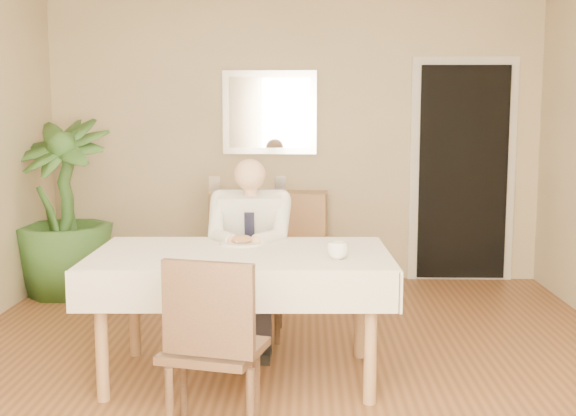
{
  "coord_description": "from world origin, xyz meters",
  "views": [
    {
      "loc": [
        0.12,
        -4.18,
        1.55
      ],
      "look_at": [
        0.0,
        0.35,
        0.95
      ],
      "focal_mm": 45.0,
      "sensor_mm": 36.0,
      "label": 1
    }
  ],
  "objects_px": {
    "chair_far": "(253,262)",
    "chair_near": "(212,341)",
    "coffee_mug": "(338,250)",
    "seated_man": "(249,244)",
    "dining_table": "(241,266)",
    "sideboard": "(269,237)",
    "potted_palm": "(62,208)"
  },
  "relations": [
    {
      "from": "dining_table",
      "to": "chair_near",
      "type": "relative_size",
      "value": 1.92
    },
    {
      "from": "sideboard",
      "to": "potted_palm",
      "type": "xyz_separation_m",
      "value": [
        -1.72,
        -0.52,
        0.33
      ]
    },
    {
      "from": "chair_far",
      "to": "seated_man",
      "type": "xyz_separation_m",
      "value": [
        0.0,
        -0.29,
        0.18
      ]
    },
    {
      "from": "chair_far",
      "to": "potted_palm",
      "type": "xyz_separation_m",
      "value": [
        -1.69,
        1.02,
        0.24
      ]
    },
    {
      "from": "chair_near",
      "to": "seated_man",
      "type": "relative_size",
      "value": 0.73
    },
    {
      "from": "chair_near",
      "to": "potted_palm",
      "type": "xyz_separation_m",
      "value": [
        -1.64,
        2.79,
        0.24
      ]
    },
    {
      "from": "dining_table",
      "to": "potted_palm",
      "type": "height_order",
      "value": "potted_palm"
    },
    {
      "from": "chair_far",
      "to": "dining_table",
      "type": "bearing_deg",
      "value": -89.19
    },
    {
      "from": "sideboard",
      "to": "coffee_mug",
      "type": "bearing_deg",
      "value": -73.88
    },
    {
      "from": "dining_table",
      "to": "seated_man",
      "type": "distance_m",
      "value": 0.59
    },
    {
      "from": "dining_table",
      "to": "chair_far",
      "type": "bearing_deg",
      "value": 88.61
    },
    {
      "from": "coffee_mug",
      "to": "chair_near",
      "type": "bearing_deg",
      "value": -130.49
    },
    {
      "from": "dining_table",
      "to": "potted_palm",
      "type": "relative_size",
      "value": 1.16
    },
    {
      "from": "potted_palm",
      "to": "sideboard",
      "type": "bearing_deg",
      "value": 16.65
    },
    {
      "from": "sideboard",
      "to": "dining_table",
      "type": "bearing_deg",
      "value": -85.91
    },
    {
      "from": "coffee_mug",
      "to": "seated_man",
      "type": "bearing_deg",
      "value": 125.24
    },
    {
      "from": "dining_table",
      "to": "seated_man",
      "type": "relative_size",
      "value": 1.4
    },
    {
      "from": "dining_table",
      "to": "potted_palm",
      "type": "distance_m",
      "value": 2.54
    },
    {
      "from": "sideboard",
      "to": "potted_palm",
      "type": "bearing_deg",
      "value": -158.43
    },
    {
      "from": "chair_far",
      "to": "chair_near",
      "type": "xyz_separation_m",
      "value": [
        -0.05,
        -1.78,
        -0.0
      ]
    },
    {
      "from": "chair_far",
      "to": "coffee_mug",
      "type": "distance_m",
      "value": 1.24
    },
    {
      "from": "chair_near",
      "to": "potted_palm",
      "type": "height_order",
      "value": "potted_palm"
    },
    {
      "from": "seated_man",
      "to": "chair_far",
      "type": "bearing_deg",
      "value": 90.0
    },
    {
      "from": "sideboard",
      "to": "chair_far",
      "type": "bearing_deg",
      "value": -86.39
    },
    {
      "from": "chair_near",
      "to": "potted_palm",
      "type": "bearing_deg",
      "value": 134.6
    },
    {
      "from": "chair_far",
      "to": "coffee_mug",
      "type": "xyz_separation_m",
      "value": [
        0.55,
        -1.07,
        0.29
      ]
    },
    {
      "from": "sideboard",
      "to": "potted_palm",
      "type": "relative_size",
      "value": 0.7
    },
    {
      "from": "dining_table",
      "to": "potted_palm",
      "type": "xyz_separation_m",
      "value": [
        -1.69,
        1.9,
        0.08
      ]
    },
    {
      "from": "chair_far",
      "to": "chair_near",
      "type": "relative_size",
      "value": 1.0
    },
    {
      "from": "dining_table",
      "to": "seated_man",
      "type": "bearing_deg",
      "value": 88.61
    },
    {
      "from": "chair_far",
      "to": "sideboard",
      "type": "distance_m",
      "value": 1.54
    },
    {
      "from": "seated_man",
      "to": "dining_table",
      "type": "bearing_deg",
      "value": -90.0
    }
  ]
}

